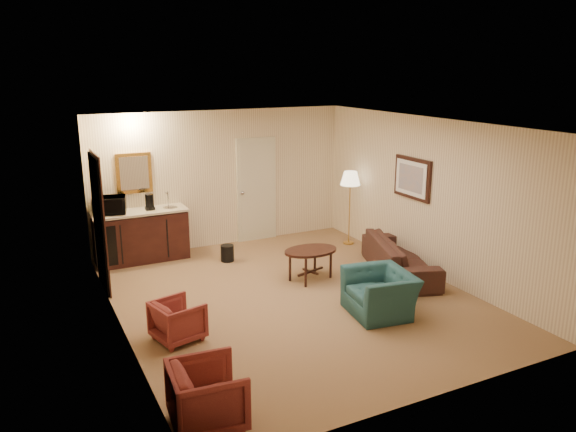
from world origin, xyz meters
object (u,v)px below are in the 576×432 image
wetbar_cabinet (141,236)px  coffee_maker (150,202)px  sofa (400,251)px  waste_bin (227,253)px  rose_chair_near (178,319)px  floor_lamp (349,208)px  rose_chair_far (207,393)px  teal_armchair (380,286)px  microwave (109,203)px  coffee_table (311,264)px

wetbar_cabinet → coffee_maker: size_ratio=5.75×
sofa → waste_bin: sofa is taller
waste_bin → coffee_maker: size_ratio=1.03×
rose_chair_near → floor_lamp: bearing=-73.6°
rose_chair_far → waste_bin: bearing=-17.6°
teal_armchair → microwave: bearing=-133.5°
sofa → coffee_maker: 4.43m
wetbar_cabinet → sofa: bearing=-35.1°
sofa → teal_armchair: teal_armchair is taller
wetbar_cabinet → waste_bin: bearing=-28.1°
coffee_table → floor_lamp: floor_lamp is taller
sofa → coffee_table: sofa is taller
rose_chair_near → coffee_table: rose_chair_near is taller
sofa → teal_armchair: 1.67m
coffee_table → rose_chair_far: bearing=-133.0°
sofa → teal_armchair: bearing=152.7°
teal_armchair → coffee_maker: 4.44m
sofa → teal_armchair: size_ratio=2.14×
wetbar_cabinet → coffee_table: wetbar_cabinet is taller
rose_chair_near → waste_bin: size_ratio=1.98×
waste_bin → coffee_maker: 1.64m
floor_lamp → coffee_maker: bearing=167.6°
wetbar_cabinet → microwave: 0.82m
teal_armchair → rose_chair_far: size_ratio=1.34×
coffee_maker → wetbar_cabinet: bearing=-174.0°
rose_chair_near → sofa: bearing=-95.0°
coffee_table → floor_lamp: bearing=40.2°
teal_armchair → microwave: microwave is taller
floor_lamp → microwave: 4.45m
rose_chair_near → rose_chair_far: 1.87m
wetbar_cabinet → teal_armchair: 4.50m
wetbar_cabinet → floor_lamp: (3.85, -0.82, 0.26)m
rose_chair_near → coffee_maker: 3.36m
rose_chair_far → microwave: (0.00, 5.14, 0.75)m
sofa → coffee_maker: (-3.53, 2.60, 0.67)m
coffee_maker → rose_chair_near: bearing=-87.4°
sofa → floor_lamp: floor_lamp is taller
wetbar_cabinet → coffee_maker: (0.18, -0.01, 0.60)m
microwave → coffee_table: bearing=-25.6°
rose_chair_near → waste_bin: bearing=-46.7°
wetbar_cabinet → rose_chair_far: (-0.50, -5.11, -0.11)m
teal_armchair → rose_chair_far: teal_armchair is taller
sofa → coffee_table: (-1.46, 0.44, -0.14)m
rose_chair_near → waste_bin: 3.01m
waste_bin → teal_armchair: bearing=-69.3°
coffee_maker → floor_lamp: bearing=-1.9°
sofa → rose_chair_far: sofa is taller
microwave → waste_bin: bearing=-8.9°
coffee_table → coffee_maker: bearing=133.8°
coffee_maker → microwave: bearing=-173.0°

